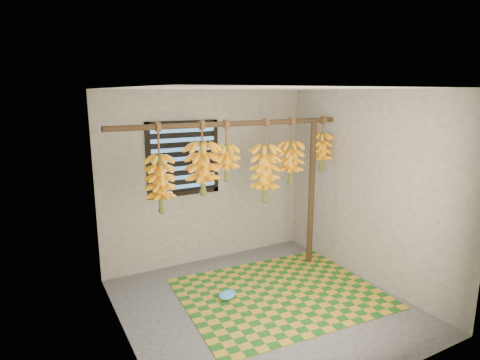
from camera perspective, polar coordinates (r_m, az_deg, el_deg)
floor at (r=4.77m, az=3.33°, el=-17.40°), size 3.00×3.00×0.01m
ceiling at (r=4.14m, az=3.75°, el=12.94°), size 3.00×3.00×0.01m
wall_back at (r=5.60m, az=-4.71°, el=0.33°), size 3.00×0.01×2.40m
wall_left at (r=3.75m, az=-16.42°, el=-6.18°), size 0.01×3.00×2.40m
wall_right at (r=5.24m, az=17.60°, el=-1.04°), size 0.01×3.00×2.40m
window at (r=5.38m, az=-8.04°, el=3.03°), size 1.00×0.04×1.00m
hanging_pole at (r=4.76m, az=-0.88°, el=8.00°), size 3.00×0.06×0.06m
support_post at (r=5.58m, az=10.12°, el=-1.96°), size 0.08×0.08×2.00m
woven_mat at (r=5.02m, az=5.71°, el=-15.70°), size 2.40×1.98×0.01m
plastic_bag at (r=4.85m, az=-1.83°, el=-16.02°), size 0.27×0.22×0.10m
banana_bunch_a at (r=4.50m, az=-11.26°, el=-0.49°), size 0.32×0.32×1.00m
banana_bunch_b at (r=4.65m, az=-5.32°, el=1.61°), size 0.40×0.40×0.86m
banana_bunch_c at (r=4.77m, az=-1.97°, el=2.53°), size 0.31×0.31×0.72m
banana_bunch_d at (r=5.07m, az=3.58°, el=0.97°), size 0.34×0.34×1.06m
banana_bunch_e at (r=5.27m, az=7.20°, el=2.54°), size 0.34×0.34×0.86m
banana_bunch_f at (r=5.57m, az=11.55°, el=3.96°), size 0.27×0.27×0.74m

